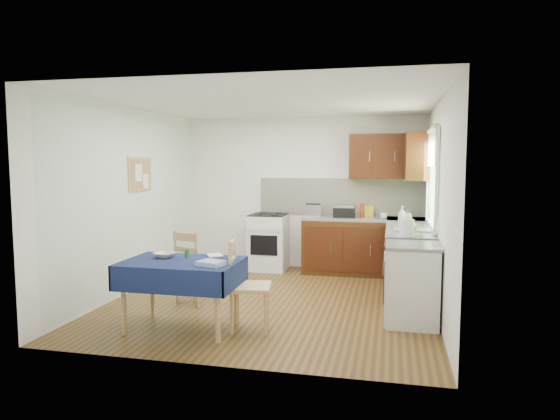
% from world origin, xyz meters
% --- Properties ---
extents(floor, '(4.20, 4.20, 0.00)m').
position_xyz_m(floor, '(0.00, 0.00, 0.00)').
color(floor, '#472D13').
rests_on(floor, ground).
extents(ceiling, '(4.00, 4.20, 0.02)m').
position_xyz_m(ceiling, '(0.00, 0.00, 2.50)').
color(ceiling, white).
rests_on(ceiling, wall_back).
extents(wall_back, '(4.00, 0.02, 2.50)m').
position_xyz_m(wall_back, '(0.00, 2.10, 1.25)').
color(wall_back, white).
rests_on(wall_back, ground).
extents(wall_front, '(4.00, 0.02, 2.50)m').
position_xyz_m(wall_front, '(0.00, -2.10, 1.25)').
color(wall_front, white).
rests_on(wall_front, ground).
extents(wall_left, '(0.02, 4.20, 2.50)m').
position_xyz_m(wall_left, '(-2.00, 0.00, 1.25)').
color(wall_left, silver).
rests_on(wall_left, ground).
extents(wall_right, '(0.02, 4.20, 2.50)m').
position_xyz_m(wall_right, '(2.00, 0.00, 1.25)').
color(wall_right, white).
rests_on(wall_right, ground).
extents(base_cabinets, '(1.90, 2.30, 0.86)m').
position_xyz_m(base_cabinets, '(1.36, 1.26, 0.43)').
color(base_cabinets, black).
rests_on(base_cabinets, ground).
extents(worktop_back, '(1.90, 0.60, 0.04)m').
position_xyz_m(worktop_back, '(1.05, 1.80, 0.88)').
color(worktop_back, slate).
rests_on(worktop_back, base_cabinets).
extents(worktop_right, '(0.60, 1.70, 0.04)m').
position_xyz_m(worktop_right, '(1.70, 0.65, 0.88)').
color(worktop_right, slate).
rests_on(worktop_right, base_cabinets).
extents(worktop_corner, '(0.60, 0.60, 0.04)m').
position_xyz_m(worktop_corner, '(1.70, 1.80, 0.88)').
color(worktop_corner, slate).
rests_on(worktop_corner, base_cabinets).
extents(splashback, '(2.70, 0.02, 0.60)m').
position_xyz_m(splashback, '(0.65, 2.08, 1.20)').
color(splashback, white).
rests_on(splashback, wall_back).
extents(upper_cabinets, '(1.20, 0.85, 0.70)m').
position_xyz_m(upper_cabinets, '(1.52, 1.80, 1.85)').
color(upper_cabinets, black).
rests_on(upper_cabinets, wall_back).
extents(stove, '(0.60, 0.61, 0.92)m').
position_xyz_m(stove, '(-0.50, 1.80, 0.46)').
color(stove, white).
rests_on(stove, ground).
extents(window, '(0.04, 1.48, 1.26)m').
position_xyz_m(window, '(1.97, 0.70, 1.65)').
color(window, '#2B4F20').
rests_on(window, wall_right).
extents(fridge, '(0.58, 0.60, 0.89)m').
position_xyz_m(fridge, '(1.70, -0.55, 0.44)').
color(fridge, white).
rests_on(fridge, ground).
extents(corkboard, '(0.04, 0.62, 0.47)m').
position_xyz_m(corkboard, '(-1.97, 0.30, 1.60)').
color(corkboard, tan).
rests_on(corkboard, wall_left).
extents(dining_table, '(1.22, 0.83, 0.74)m').
position_xyz_m(dining_table, '(-0.69, -1.25, 0.63)').
color(dining_table, '#0F173F').
rests_on(dining_table, ground).
extents(chair_far, '(0.52, 0.52, 0.93)m').
position_xyz_m(chair_far, '(-0.94, -0.33, 0.49)').
color(chair_far, tan).
rests_on(chair_far, ground).
extents(chair_near, '(0.50, 0.50, 0.97)m').
position_xyz_m(chair_near, '(-0.02, -1.13, 0.51)').
color(chair_near, tan).
rests_on(chair_near, ground).
extents(toaster, '(0.27, 0.17, 0.21)m').
position_xyz_m(toaster, '(0.24, 1.77, 1.00)').
color(toaster, silver).
rests_on(toaster, worktop_back).
extents(sandwich_press, '(0.32, 0.28, 0.19)m').
position_xyz_m(sandwich_press, '(0.74, 1.76, 0.99)').
color(sandwich_press, black).
rests_on(sandwich_press, worktop_back).
extents(sauce_bottle, '(0.05, 0.05, 0.23)m').
position_xyz_m(sauce_bottle, '(1.02, 1.71, 1.02)').
color(sauce_bottle, '#AE250D').
rests_on(sauce_bottle, worktop_back).
extents(yellow_packet, '(0.16, 0.14, 0.18)m').
position_xyz_m(yellow_packet, '(1.12, 1.95, 0.99)').
color(yellow_packet, gold).
rests_on(yellow_packet, worktop_back).
extents(dish_rack, '(0.45, 0.34, 0.21)m').
position_xyz_m(dish_rack, '(1.72, 0.43, 0.92)').
color(dish_rack, gray).
rests_on(dish_rack, worktop_right).
extents(kettle, '(0.16, 0.16, 0.27)m').
position_xyz_m(kettle, '(1.65, -0.10, 1.02)').
color(kettle, white).
rests_on(kettle, worktop_right).
extents(cup, '(0.13, 0.13, 0.09)m').
position_xyz_m(cup, '(1.35, 1.70, 0.94)').
color(cup, silver).
rests_on(cup, worktop_back).
extents(soap_bottle_a, '(0.15, 0.15, 0.28)m').
position_xyz_m(soap_bottle_a, '(1.60, 0.77, 1.04)').
color(soap_bottle_a, white).
rests_on(soap_bottle_a, worktop_right).
extents(soap_bottle_b, '(0.12, 0.12, 0.18)m').
position_xyz_m(soap_bottle_b, '(1.69, 1.40, 0.99)').
color(soap_bottle_b, '#1B68A0').
rests_on(soap_bottle_b, worktop_right).
extents(soap_bottle_c, '(0.18, 0.18, 0.18)m').
position_xyz_m(soap_bottle_c, '(1.71, 0.32, 0.99)').
color(soap_bottle_c, '#258836').
rests_on(soap_bottle_c, worktop_right).
extents(plate_bowl, '(0.26, 0.26, 0.05)m').
position_xyz_m(plate_bowl, '(-0.94, -1.12, 0.76)').
color(plate_bowl, beige).
rests_on(plate_bowl, dining_table).
extents(book, '(0.24, 0.26, 0.02)m').
position_xyz_m(book, '(-0.50, -0.98, 0.74)').
color(book, white).
rests_on(book, dining_table).
extents(spice_jar, '(0.05, 0.05, 0.10)m').
position_xyz_m(spice_jar, '(-0.69, -1.09, 0.78)').
color(spice_jar, '#22802B').
rests_on(spice_jar, dining_table).
extents(tea_towel, '(0.31, 0.27, 0.05)m').
position_xyz_m(tea_towel, '(-0.30, -1.41, 0.76)').
color(tea_towel, '#293E99').
rests_on(tea_towel, dining_table).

